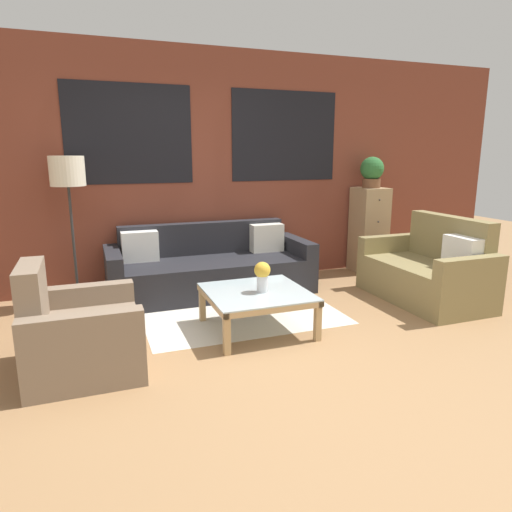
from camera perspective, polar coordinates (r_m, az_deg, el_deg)
name	(u,v)px	position (r m, az deg, el deg)	size (l,w,h in m)	color
ground_plane	(295,358)	(3.73, 4.85, -12.57)	(16.00, 16.00, 0.00)	#9E754C
wall_back_brick	(212,169)	(5.68, -5.58, 10.82)	(8.40, 0.09, 2.80)	brown
rug	(237,310)	(4.77, -2.33, -6.77)	(1.95, 1.54, 0.00)	silver
couch_dark	(210,269)	(5.33, -5.73, -1.64)	(2.31, 0.88, 0.78)	#232328
settee_vintage	(428,273)	(5.36, 20.74, -1.95)	(0.80, 1.41, 0.92)	olive
armchair_corner	(79,335)	(3.66, -21.25, -9.24)	(0.80, 0.85, 0.84)	#84705B
coffee_table	(257,297)	(4.15, 0.09, -5.11)	(0.89, 0.89, 0.37)	silver
floor_lamp	(68,179)	(5.06, -22.47, 8.92)	(0.35, 0.35, 1.57)	#2D2D2D
drawer_cabinet	(369,230)	(6.39, 13.90, 3.17)	(0.40, 0.42, 1.14)	tan
potted_plant	(372,171)	(6.31, 14.29, 10.22)	(0.31, 0.31, 0.41)	brown
flower_vase	(262,274)	(4.07, 0.79, -2.31)	(0.15, 0.15, 0.28)	silver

